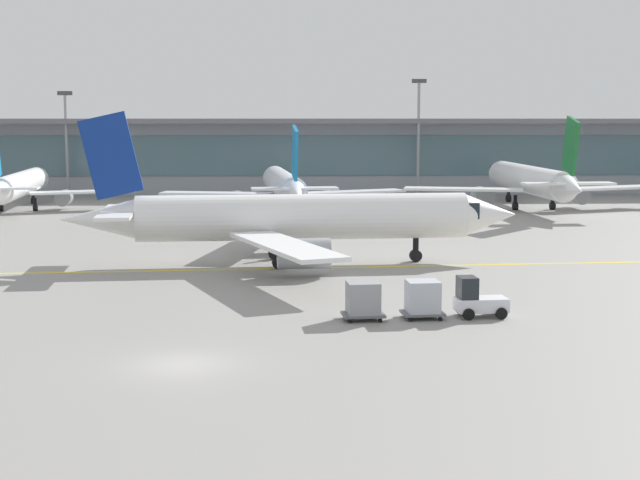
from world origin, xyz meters
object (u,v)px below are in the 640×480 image
Objects in this scene: cargo_dolly_lead at (423,298)px; apron_light_mast_1 at (66,139)px; taxiing_regional_jet at (297,218)px; cargo_dolly_trailing at (363,299)px; gate_airplane_2 at (284,185)px; baggage_tug at (477,300)px; gate_airplane_1 at (20,185)px; apron_light_mast_2 at (418,132)px; gate_airplane_3 at (531,181)px.

apron_light_mast_1 is (-33.44, 72.27, 6.09)m from cargo_dolly_lead.
taxiing_regional_jet reaches higher than cargo_dolly_trailing.
apron_light_mast_1 is (-26.54, 18.74, 4.38)m from gate_airplane_2.
cargo_dolly_lead is at bearing -75.69° from taxiing_regional_jet.
cargo_dolly_lead is (-2.83, -0.23, 0.16)m from baggage_tug.
taxiing_regional_jet is (0.82, -35.36, 0.38)m from gate_airplane_2.
taxiing_regional_jet is at bearing 103.80° from cargo_dolly_lead.
cargo_dolly_trailing is 0.17× the size of apron_light_mast_1.
apron_light_mast_1 is (1.63, 15.95, 4.51)m from gate_airplane_1.
baggage_tug is 72.41m from apron_light_mast_2.
cargo_dolly_lead is 3.06m from cargo_dolly_trailing.
cargo_dolly_lead is at bearing 180.00° from baggage_tug.
apron_light_mast_1 reaches higher than gate_airplane_3.
cargo_dolly_lead is 79.86m from apron_light_mast_1.
gate_airplane_1 is at bearing 114.81° from cargo_dolly_trailing.
gate_airplane_2 is 12.53× the size of cargo_dolly_trailing.
gate_airplane_3 is at bearing -94.06° from gate_airplane_1.
gate_airplane_3 is at bearing -17.36° from apron_light_mast_1.
cargo_dolly_trailing is (-3.05, -0.25, 0.00)m from cargo_dolly_lead.
apron_light_mast_1 reaches higher than gate_airplane_1.
cargo_dolly_trailing is at bearing -153.82° from gate_airplane_1.
gate_airplane_3 is 57.97m from baggage_tug.
cargo_dolly_trailing is (-22.88, -55.87, -1.96)m from gate_airplane_3.
gate_airplane_1 is 9.80× the size of baggage_tug.
taxiing_regional_jet is at bearing 175.88° from gate_airplane_2.
baggage_tug is 2.84m from cargo_dolly_lead.
gate_airplane_3 is 0.96× the size of taxiing_regional_jet.
gate_airplane_1 is 1.83× the size of apron_light_mast_2.
gate_airplane_3 reaches higher than cargo_dolly_trailing.
taxiing_regional_jet is 2.19× the size of apron_light_mast_2.
baggage_tug is at bearing -95.62° from apron_light_mast_2.
apron_light_mast_1 is at bearing 179.59° from apron_light_mast_2.
cargo_dolly_lead is 0.15× the size of apron_light_mast_2.
apron_light_mast_2 is (-9.94, 16.34, 4.89)m from gate_airplane_3.
gate_airplane_1 is at bearing 86.01° from gate_airplane_3.
gate_airplane_3 is 13.67× the size of cargo_dolly_lead.
gate_airplane_3 reaches higher than cargo_dolly_lead.
taxiing_regional_jet reaches higher than baggage_tug.
apron_light_mast_2 reaches higher than gate_airplane_3.
taxiing_regional_jet is 18.79m from cargo_dolly_trailing.
cargo_dolly_lead is at bearing 157.12° from gate_airplane_3.
baggage_tug reaches higher than cargo_dolly_trailing.
taxiing_regional_jet is 20.15m from baggage_tug.
gate_airplane_1 is 0.84× the size of taxiing_regional_jet.
gate_airplane_1 is 66.36m from cargo_dolly_lead.
cargo_dolly_trailing is (32.02, -56.57, -1.58)m from gate_airplane_1.
baggage_tug is at bearing -67.78° from taxiing_regional_jet.
cargo_dolly_lead is (35.07, -56.32, -1.58)m from gate_airplane_1.
cargo_dolly_trailing is 0.15× the size of apron_light_mast_2.
apron_light_mast_2 is at bearing 77.47° from cargo_dolly_lead.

